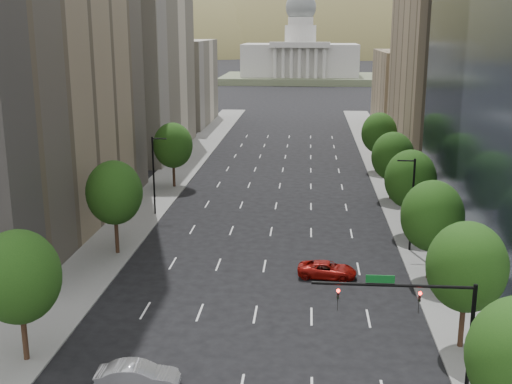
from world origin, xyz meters
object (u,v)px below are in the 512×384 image
(car_silver, at_px, (138,377))
(car_red_far, at_px, (327,270))
(capitol, at_px, (300,60))
(traffic_signal, at_px, (428,314))

(car_silver, height_order, car_red_far, car_silver)
(capitol, xyz_separation_m, car_red_far, (5.50, -201.93, -7.89))
(car_silver, relative_size, car_red_far, 0.99)
(traffic_signal, xyz_separation_m, capitol, (-10.53, 219.71, 3.40))
(car_red_far, bearing_deg, capitol, 8.13)
(capitol, distance_m, car_silver, 220.57)
(car_silver, bearing_deg, capitol, -5.36)
(traffic_signal, height_order, car_red_far, traffic_signal)
(traffic_signal, height_order, car_silver, traffic_signal)
(traffic_signal, xyz_separation_m, car_red_far, (-5.03, 17.78, -4.48))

